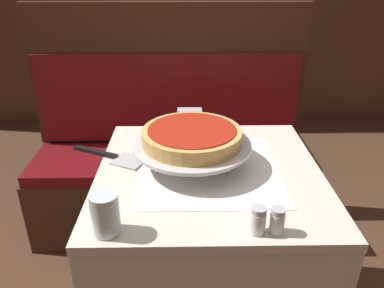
# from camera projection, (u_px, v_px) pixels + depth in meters

# --- Properties ---
(dining_table_front) EXTENTS (0.75, 0.75, 0.75)m
(dining_table_front) POSITION_uv_depth(u_px,v_px,m) (209.00, 199.00, 1.32)
(dining_table_front) COLOR beige
(dining_table_front) RESTS_ON ground_plane
(dining_table_rear) EXTENTS (0.80, 0.80, 0.76)m
(dining_table_rear) POSITION_uv_depth(u_px,v_px,m) (184.00, 68.00, 2.89)
(dining_table_rear) COLOR beige
(dining_table_rear) RESTS_ON ground_plane
(booth_bench) EXTENTS (1.45, 0.45, 1.21)m
(booth_bench) POSITION_uv_depth(u_px,v_px,m) (170.00, 169.00, 2.06)
(booth_bench) COLOR #3D2316
(booth_bench) RESTS_ON ground_plane
(pizza_pan_stand) EXTENTS (0.40, 0.40, 0.08)m
(pizza_pan_stand) POSITION_uv_depth(u_px,v_px,m) (192.00, 146.00, 1.27)
(pizza_pan_stand) COLOR #ADADB2
(pizza_pan_stand) RESTS_ON dining_table_front
(deep_dish_pizza) EXTENTS (0.34, 0.34, 0.05)m
(deep_dish_pizza) POSITION_uv_depth(u_px,v_px,m) (192.00, 136.00, 1.25)
(deep_dish_pizza) COLOR tan
(deep_dish_pizza) RESTS_ON pizza_pan_stand
(pizza_server) EXTENTS (0.29, 0.18, 0.01)m
(pizza_server) POSITION_uv_depth(u_px,v_px,m) (111.00, 156.00, 1.34)
(pizza_server) COLOR #BCBCC1
(pizza_server) RESTS_ON dining_table_front
(water_glass_near) EXTENTS (0.07, 0.07, 0.11)m
(water_glass_near) POSITION_uv_depth(u_px,v_px,m) (105.00, 214.00, 0.95)
(water_glass_near) COLOR silver
(water_glass_near) RESTS_ON dining_table_front
(salt_shaker) EXTENTS (0.04, 0.04, 0.08)m
(salt_shaker) POSITION_uv_depth(u_px,v_px,m) (258.00, 220.00, 0.96)
(salt_shaker) COLOR silver
(salt_shaker) RESTS_ON dining_table_front
(pepper_shaker) EXTENTS (0.04, 0.04, 0.07)m
(pepper_shaker) POSITION_uv_depth(u_px,v_px,m) (277.00, 220.00, 0.96)
(pepper_shaker) COLOR silver
(pepper_shaker) RESTS_ON dining_table_front
(napkin_holder) EXTENTS (0.10, 0.05, 0.09)m
(napkin_holder) POSITION_uv_depth(u_px,v_px,m) (190.00, 120.00, 1.54)
(napkin_holder) COLOR #B2B2B7
(napkin_holder) RESTS_ON dining_table_front
(condiment_caddy) EXTENTS (0.14, 0.14, 0.16)m
(condiment_caddy) POSITION_uv_depth(u_px,v_px,m) (180.00, 45.00, 2.91)
(condiment_caddy) COLOR black
(condiment_caddy) RESTS_ON dining_table_rear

